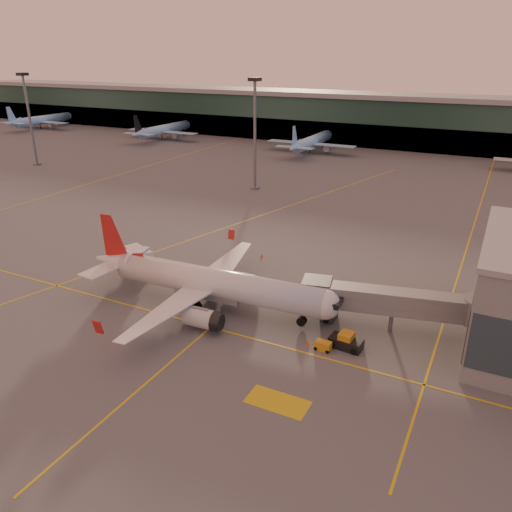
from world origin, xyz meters
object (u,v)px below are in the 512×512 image
at_px(catering_truck, 139,259).
at_px(pushback_tug, 346,342).
at_px(main_airplane, 209,283).
at_px(gpu_cart, 323,346).

height_order(catering_truck, pushback_tug, catering_truck).
bearing_deg(main_airplane, catering_truck, 159.93).
distance_m(catering_truck, pushback_tug, 34.47).
relative_size(main_airplane, pushback_tug, 9.30).
relative_size(main_airplane, gpu_cart, 19.15).
bearing_deg(gpu_cart, pushback_tug, 40.05).
distance_m(catering_truck, gpu_cart, 32.75).
xyz_separation_m(main_airplane, catering_truck, (-15.13, 4.65, -1.28)).
bearing_deg(pushback_tug, catering_truck, 174.75).
height_order(gpu_cart, pushback_tug, pushback_tug).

